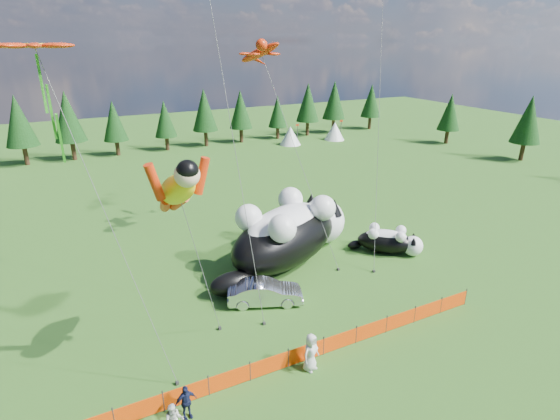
# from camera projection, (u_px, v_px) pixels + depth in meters

# --- Properties ---
(ground) EXTENTS (160.00, 160.00, 0.00)m
(ground) POSITION_uv_depth(u_px,v_px,m) (279.00, 328.00, 24.15)
(ground) COLOR #143B0A
(ground) RESTS_ON ground
(safety_fence) EXTENTS (22.06, 0.06, 1.10)m
(safety_fence) POSITION_uv_depth(u_px,v_px,m) (306.00, 352.00, 21.47)
(safety_fence) COLOR #262626
(safety_fence) RESTS_ON ground
(tree_line) EXTENTS (90.00, 4.00, 8.00)m
(tree_line) POSITION_uv_depth(u_px,v_px,m) (133.00, 125.00, 60.16)
(tree_line) COLOR black
(tree_line) RESTS_ON ground
(festival_tents) EXTENTS (50.00, 3.20, 2.80)m
(festival_tents) POSITION_uv_depth(u_px,v_px,m) (222.00, 143.00, 61.55)
(festival_tents) COLOR white
(festival_tents) RESTS_ON ground
(cat_large) EXTENTS (12.44, 8.30, 4.76)m
(cat_large) POSITION_uv_depth(u_px,v_px,m) (291.00, 232.00, 30.77)
(cat_large) COLOR black
(cat_large) RESTS_ON ground
(cat_small) EXTENTS (4.57, 4.29, 2.02)m
(cat_small) POSITION_uv_depth(u_px,v_px,m) (389.00, 241.00, 32.42)
(cat_small) COLOR black
(cat_small) RESTS_ON ground
(car) EXTENTS (4.75, 3.13, 1.48)m
(car) POSITION_uv_depth(u_px,v_px,m) (265.00, 293.00, 26.15)
(car) COLOR silver
(car) RESTS_ON ground
(spectator_c) EXTENTS (1.01, 0.60, 1.64)m
(spectator_c) POSITION_uv_depth(u_px,v_px,m) (186.00, 402.00, 18.10)
(spectator_c) COLOR #141A39
(spectator_c) RESTS_ON ground
(spectator_e) EXTENTS (1.12, 0.92, 1.97)m
(spectator_e) POSITION_uv_depth(u_px,v_px,m) (311.00, 352.00, 20.75)
(spectator_e) COLOR silver
(spectator_e) RESTS_ON ground
(superhero_kite) EXTENTS (4.20, 4.53, 10.72)m
(superhero_kite) POSITION_uv_depth(u_px,v_px,m) (177.00, 190.00, 19.26)
(superhero_kite) COLOR yellow
(superhero_kite) RESTS_ON ground
(gecko_kite) EXTENTS (4.67, 11.72, 16.44)m
(gecko_kite) POSITION_uv_depth(u_px,v_px,m) (260.00, 53.00, 31.55)
(gecko_kite) COLOR red
(gecko_kite) RESTS_ON ground
(flower_kite) EXTENTS (4.87, 4.69, 15.19)m
(flower_kite) POSITION_uv_depth(u_px,v_px,m) (36.00, 51.00, 16.12)
(flower_kite) COLOR red
(flower_kite) RESTS_ON ground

